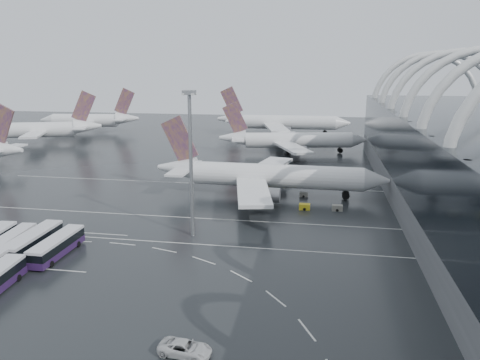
% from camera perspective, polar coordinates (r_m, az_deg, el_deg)
% --- Properties ---
extents(ground, '(420.00, 420.00, 0.00)m').
position_cam_1_polar(ground, '(86.81, -7.43, -7.12)').
color(ground, black).
rests_on(ground, ground).
extents(lane_marking_near, '(120.00, 0.25, 0.01)m').
position_cam_1_polar(lane_marking_near, '(85.03, -7.82, -7.59)').
color(lane_marking_near, silver).
rests_on(lane_marking_near, ground).
extents(lane_marking_mid, '(120.00, 0.25, 0.01)m').
position_cam_1_polar(lane_marking_mid, '(97.64, -5.38, -4.63)').
color(lane_marking_mid, silver).
rests_on(lane_marking_mid, ground).
extents(lane_marking_far, '(120.00, 0.25, 0.01)m').
position_cam_1_polar(lane_marking_far, '(123.76, -2.05, -0.55)').
color(lane_marking_far, silver).
rests_on(lane_marking_far, ground).
extents(bus_bay_line_south, '(28.00, 0.25, 0.01)m').
position_cam_1_polar(bus_bay_line_south, '(84.07, -26.85, -9.31)').
color(bus_bay_line_south, silver).
rests_on(bus_bay_line_south, ground).
extents(bus_bay_line_north, '(28.00, 0.25, 0.01)m').
position_cam_1_polar(bus_bay_line_north, '(96.35, -21.28, -5.82)').
color(bus_bay_line_north, silver).
rests_on(bus_bay_line_north, ground).
extents(airliner_main, '(55.96, 49.23, 19.00)m').
position_cam_1_polar(airliner_main, '(112.72, 3.08, 0.47)').
color(airliner_main, white).
rests_on(airliner_main, ground).
extents(airliner_gate_b, '(52.47, 46.55, 18.27)m').
position_cam_1_polar(airliner_gate_b, '(167.10, 6.20, 4.80)').
color(airliner_gate_b, white).
rests_on(airliner_gate_b, ground).
extents(airliner_gate_c, '(59.56, 55.08, 21.26)m').
position_cam_1_polar(airliner_gate_c, '(212.46, 4.96, 7.00)').
color(airliner_gate_c, white).
rests_on(airliner_gate_c, ground).
extents(jet_remote_mid, '(46.76, 38.04, 20.78)m').
position_cam_1_polar(jet_remote_mid, '(203.84, -22.92, 5.66)').
color(jet_remote_mid, white).
rests_on(jet_remote_mid, ground).
extents(jet_remote_far, '(46.83, 37.81, 20.37)m').
position_cam_1_polar(jet_remote_far, '(230.81, -17.66, 6.94)').
color(jet_remote_far, white).
rests_on(jet_remote_far, ground).
extents(bus_row_near_b, '(3.71, 12.39, 3.01)m').
position_cam_1_polar(bus_row_near_b, '(89.02, -26.12, -6.82)').
color(bus_row_near_b, '#28123B').
rests_on(bus_row_near_b, ground).
extents(bus_row_near_c, '(3.51, 14.08, 3.46)m').
position_cam_1_polar(bus_row_near_c, '(86.83, -23.91, -6.91)').
color(bus_row_near_c, '#28123B').
rests_on(bus_row_near_c, ground).
extents(bus_row_near_d, '(3.21, 13.20, 3.25)m').
position_cam_1_polar(bus_row_near_d, '(83.85, -21.42, -7.48)').
color(bus_row_near_d, '#28123B').
rests_on(bus_row_near_d, ground).
extents(van_curve_a, '(6.25, 3.44, 1.66)m').
position_cam_1_polar(van_curve_a, '(54.71, -6.70, -19.73)').
color(van_curve_a, silver).
rests_on(van_curve_a, ground).
extents(floodlight_mast, '(2.04, 2.04, 26.64)m').
position_cam_1_polar(floodlight_mast, '(83.80, -6.05, 4.07)').
color(floodlight_mast, gray).
rests_on(floodlight_mast, ground).
extents(gse_cart_belly_a, '(2.37, 1.40, 1.29)m').
position_cam_1_polar(gse_cart_belly_a, '(103.48, 7.88, -3.25)').
color(gse_cart_belly_a, gold).
rests_on(gse_cart_belly_a, ground).
extents(gse_cart_belly_b, '(1.96, 1.16, 1.07)m').
position_cam_1_polar(gse_cart_belly_b, '(113.38, 7.77, -1.76)').
color(gse_cart_belly_b, slate).
rests_on(gse_cart_belly_b, ground).
extents(gse_cart_belly_d, '(2.28, 1.35, 1.25)m').
position_cam_1_polar(gse_cart_belly_d, '(103.97, 11.77, -3.35)').
color(gse_cart_belly_d, slate).
rests_on(gse_cart_belly_d, ground).
extents(gse_cart_belly_e, '(2.46, 1.46, 1.34)m').
position_cam_1_polar(gse_cart_belly_e, '(113.48, 2.82, -1.56)').
color(gse_cart_belly_e, gold).
rests_on(gse_cart_belly_e, ground).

